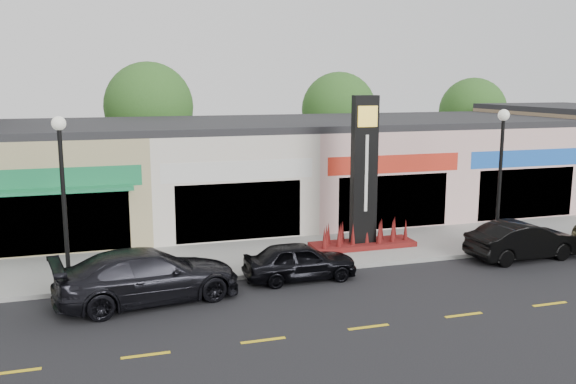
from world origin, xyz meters
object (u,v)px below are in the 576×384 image
car_dark_sedan (148,276)px  lamp_west_near (63,185)px  lamp_east_near (501,165)px  car_black_sedan (300,261)px  pylon_sign (364,195)px  car_black_conv (523,240)px

car_dark_sedan → lamp_west_near: bearing=45.5°
lamp_west_near → lamp_east_near: same height
car_black_sedan → car_dark_sedan: bearing=96.9°
pylon_sign → car_dark_sedan: pylon_sign is taller
car_dark_sedan → car_black_sedan: size_ratio=1.46×
car_black_conv → pylon_sign: bearing=59.2°
car_dark_sedan → pylon_sign: bearing=-78.3°
pylon_sign → car_black_conv: 6.27m
pylon_sign → car_dark_sedan: (-8.62, -3.36, -1.46)m
lamp_east_near → car_dark_sedan: 13.98m
lamp_east_near → car_black_conv: 3.02m
lamp_east_near → pylon_sign: pylon_sign is taller
lamp_west_near → pylon_sign: pylon_sign is taller
lamp_east_near → car_black_sedan: 9.05m
lamp_east_near → pylon_sign: size_ratio=0.91×
car_black_sedan → car_black_conv: car_black_conv is taller
lamp_west_near → car_black_sedan: lamp_west_near is taller
lamp_west_near → car_black_sedan: bearing=-7.9°
lamp_west_near → car_black_conv: lamp_west_near is taller
lamp_west_near → car_dark_sedan: size_ratio=0.97×
lamp_west_near → car_black_conv: (16.35, -1.19, -2.75)m
lamp_west_near → car_black_sedan: (7.46, -1.04, -2.82)m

